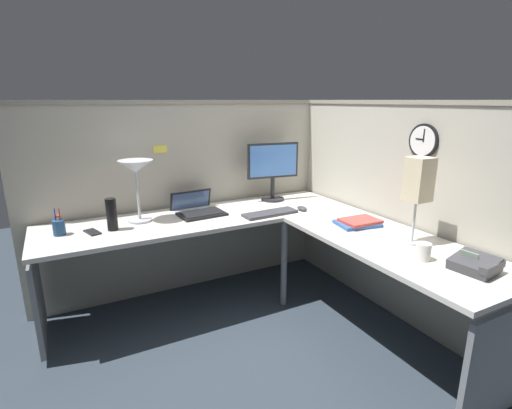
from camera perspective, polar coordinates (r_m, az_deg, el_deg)
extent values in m
plane|color=#2D3842|center=(2.99, 3.03, -16.59)|extent=(6.80, 6.80, 0.00)
cube|color=#A8A393|center=(3.29, -10.11, 0.91)|extent=(2.57, 0.10, 1.55)
cube|color=gray|center=(3.19, -10.79, 14.81)|extent=(2.57, 0.12, 0.03)
cube|color=#A8A393|center=(3.01, 20.32, -1.16)|extent=(0.10, 2.37, 1.55)
cube|color=gray|center=(2.90, 21.80, 13.99)|extent=(0.12, 2.37, 0.03)
cube|color=beige|center=(2.93, -7.83, -1.96)|extent=(2.35, 0.66, 0.03)
cube|color=beige|center=(2.53, 19.73, -5.62)|extent=(0.66, 1.49, 0.03)
cylinder|color=slate|center=(3.02, 4.20, -8.74)|extent=(0.05, 0.05, 0.70)
cube|color=slate|center=(2.92, -29.79, -11.74)|extent=(0.03, 0.58, 0.60)
cube|color=slate|center=(2.32, 32.75, -19.33)|extent=(0.58, 0.03, 0.60)
cylinder|color=#232326|center=(3.36, 2.46, 0.86)|extent=(0.20, 0.20, 0.02)
cylinder|color=#232326|center=(3.34, 2.48, 2.52)|extent=(0.04, 0.04, 0.20)
cube|color=#232326|center=(3.29, 2.53, 6.59)|extent=(0.46, 0.09, 0.30)
cube|color=#4C84D8|center=(3.28, 2.65, 6.54)|extent=(0.42, 0.06, 0.26)
cube|color=black|center=(2.95, -8.08, -1.41)|extent=(0.35, 0.26, 0.02)
cube|color=black|center=(2.95, -8.09, -1.22)|extent=(0.30, 0.20, 0.00)
cube|color=black|center=(3.14, -9.76, 0.25)|extent=(0.34, 0.09, 0.22)
cube|color=#384C72|center=(3.13, -9.71, 0.22)|extent=(0.31, 0.07, 0.18)
cube|color=#38383D|center=(2.93, 2.12, -1.32)|extent=(0.44, 0.16, 0.02)
ellipsoid|color=#38383D|center=(3.06, 6.88, -0.58)|extent=(0.06, 0.10, 0.03)
cylinder|color=#B7BABF|center=(2.90, -16.90, -2.23)|extent=(0.17, 0.17, 0.02)
cylinder|color=#B7BABF|center=(2.85, -17.20, 1.45)|extent=(0.02, 0.02, 0.38)
cone|color=#B7BABF|center=(2.81, -17.52, 5.41)|extent=(0.24, 0.24, 0.09)
cylinder|color=navy|center=(2.79, -27.31, -3.09)|extent=(0.08, 0.08, 0.10)
cylinder|color=#1E1EB2|center=(2.78, -27.73, -1.80)|extent=(0.01, 0.02, 0.13)
cylinder|color=#B21E1E|center=(2.77, -27.19, -1.81)|extent=(0.01, 0.01, 0.13)
cylinder|color=#D8591E|center=(2.78, -27.43, -1.53)|extent=(0.03, 0.03, 0.01)
cube|color=black|center=(2.76, -23.22, -3.80)|extent=(0.11, 0.16, 0.01)
cylinder|color=black|center=(2.73, -20.73, -1.39)|extent=(0.07, 0.07, 0.22)
cube|color=#38383D|center=(2.27, 29.77, -7.81)|extent=(0.21, 0.22, 0.10)
cube|color=#8CA58C|center=(2.27, 29.23, -6.67)|extent=(0.02, 0.09, 0.04)
cube|color=#38383D|center=(2.23, 31.79, -7.93)|extent=(0.19, 0.06, 0.04)
cube|color=#335999|center=(2.77, 14.87, -2.77)|extent=(0.31, 0.26, 0.02)
cube|color=#BF3F38|center=(2.77, 15.27, -2.35)|extent=(0.27, 0.20, 0.02)
cylinder|color=#B7BABF|center=(2.55, 22.18, -5.21)|extent=(0.11, 0.11, 0.01)
cylinder|color=#B7BABF|center=(2.50, 22.49, -2.33)|extent=(0.02, 0.02, 0.27)
cube|color=beige|center=(2.44, 23.10, 3.49)|extent=(0.13, 0.13, 0.26)
cylinder|color=silver|center=(2.30, 23.68, -6.46)|extent=(0.08, 0.08, 0.10)
cylinder|color=black|center=(2.74, 23.78, 8.70)|extent=(0.03, 0.22, 0.22)
cylinder|color=white|center=(2.73, 23.56, 8.70)|extent=(0.00, 0.19, 0.19)
cube|color=black|center=(2.74, 23.21, 8.96)|extent=(0.00, 0.06, 0.01)
cube|color=black|center=(2.72, 23.76, 9.40)|extent=(0.00, 0.01, 0.08)
cube|color=#EAD84C|center=(3.10, -14.10, 8.01)|extent=(0.11, 0.00, 0.06)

